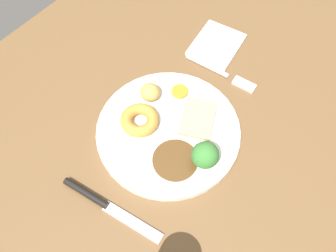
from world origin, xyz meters
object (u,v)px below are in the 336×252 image
Objects in this scene: dinner_plate at (168,131)px; knife at (103,203)px; folded_napkin at (217,45)px; yorkshire_pudding at (140,120)px; fork at (222,73)px; carrot_coin_front at (180,92)px; meat_slice_main at (198,118)px; roast_potato_left at (150,92)px; broccoli_floret at (205,155)px.

knife is at bearing -0.56° from dinner_plate.
knife is at bearing 6.60° from folded_napkin.
yorkshire_pudding is 20.02cm from fork.
carrot_coin_front is 10.19cm from fork.
dinner_plate is at bearing 11.79° from folded_napkin.
fork is (-19.25, 5.10, -2.07)cm from yorkshire_pudding.
fork is at bearing 178.62° from dinner_plate.
meat_slice_main reaches higher than dinner_plate.
yorkshire_pudding is 5.95cm from roast_potato_left.
roast_potato_left is 21.51cm from knife.
roast_potato_left is (-3.41, -6.82, 2.23)cm from dinner_plate.
fork is (-12.27, -2.60, -1.41)cm from meat_slice_main.
broccoli_floret is at bearing 53.12° from knife.
broccoli_floret reaches higher than folded_napkin.
carrot_coin_front is at bearing -157.82° from dinner_plate.
broccoli_floret is 20.71cm from fork.
knife is at bearing 18.14° from roast_potato_left.
carrot_coin_front is at bearing -114.51° from meat_slice_main.
folded_napkin is at bearing -156.59° from meat_slice_main.
dinner_plate is 17.13cm from fork.
fork is at bearing 159.55° from carrot_coin_front.
broccoli_floret is (-0.65, 13.39, 1.69)cm from yorkshire_pudding.
roast_potato_left is (-5.54, -2.13, 0.47)cm from yorkshire_pudding.
carrot_coin_front reaches higher than folded_napkin.
dinner_plate is 9.48cm from broccoli_floret.
knife is (15.41, -8.87, -3.70)cm from broccoli_floret.
meat_slice_main reaches higher than fork.
dinner_plate is 23.29cm from folded_napkin.
yorkshire_pudding is 2.16× the size of carrot_coin_front.
folded_napkin is (-22.79, -4.76, -0.30)cm from dinner_plate.
meat_slice_main is 0.52× the size of fork.
knife is (20.30, 6.65, -2.48)cm from roast_potato_left.
folded_napkin is (-5.67, -5.17, 0.01)cm from fork.
fork is at bearing -168.04° from meat_slice_main.
fork is (-17.12, 0.41, -0.31)cm from dinner_plate.
yorkshire_pudding is at bearing -47.78° from meat_slice_main.
roast_potato_left is 0.24× the size of fork.
meat_slice_main is 2.18× the size of roast_potato_left.
yorkshire_pudding is 1.34× the size of broccoli_floret.
roast_potato_left is 0.72× the size of broccoli_floret.
broccoli_floret is (9.13, 11.82, 2.51)cm from carrot_coin_front.
yorkshire_pudding reaches higher than dinner_plate.
fork is at bearing -155.98° from broccoli_floret.
broccoli_floret is at bearing 52.32° from carrot_coin_front.
yorkshire_pudding is 0.45× the size of fork.
roast_potato_left is at bearing -6.07° from folded_napkin.
knife is 1.69× the size of folded_napkin.
meat_slice_main is at bearing 74.72° from knife.
knife is at bearing -29.91° from broccoli_floret.
broccoli_floret is 0.33× the size of fork.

